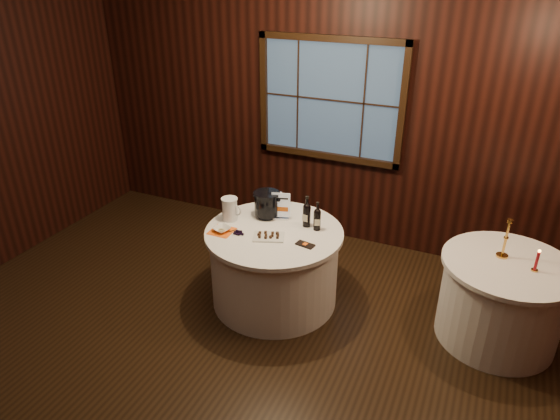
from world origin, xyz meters
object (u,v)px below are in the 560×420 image
at_px(side_table, 501,300).
at_px(cracker_bowl, 222,229).
at_px(port_bottle_right, 317,218).
at_px(grape_bunch, 239,232).
at_px(brass_candlestick, 505,243).
at_px(main_table, 274,266).
at_px(red_candle, 536,262).
at_px(chocolate_box, 305,245).
at_px(glass_pitcher, 230,209).
at_px(sign_stand, 281,210).
at_px(ice_bucket, 267,204).
at_px(port_bottle_left, 307,213).
at_px(chocolate_plate, 269,236).

bearing_deg(side_table, cracker_bowl, -168.26).
relative_size(side_table, port_bottle_right, 3.88).
height_order(grape_bunch, brass_candlestick, brass_candlestick).
height_order(main_table, brass_candlestick, brass_candlestick).
distance_m(cracker_bowl, brass_candlestick, 2.44).
height_order(main_table, side_table, same).
height_order(port_bottle_right, red_candle, port_bottle_right).
xyz_separation_m(chocolate_box, brass_candlestick, (1.58, 0.50, 0.12)).
bearing_deg(chocolate_box, red_candle, 22.12).
relative_size(port_bottle_right, chocolate_box, 1.71).
height_order(main_table, glass_pitcher, glass_pitcher).
bearing_deg(side_table, chocolate_box, -165.41).
bearing_deg(main_table, chocolate_box, -19.60).
bearing_deg(glass_pitcher, sign_stand, 30.16).
xyz_separation_m(side_table, grape_bunch, (-2.27, -0.49, 0.40)).
distance_m(main_table, side_table, 2.02).
height_order(side_table, red_candle, red_candle).
height_order(ice_bucket, brass_candlestick, brass_candlestick).
bearing_deg(port_bottle_right, grape_bunch, -171.66).
bearing_deg(port_bottle_right, port_bottle_left, 144.21).
distance_m(port_bottle_right, glass_pitcher, 0.84).
height_order(port_bottle_left, port_bottle_right, port_bottle_left).
bearing_deg(sign_stand, ice_bucket, 167.31).
bearing_deg(chocolate_box, grape_bunch, -163.69).
distance_m(main_table, red_candle, 2.24).
bearing_deg(brass_candlestick, chocolate_box, -162.25).
relative_size(port_bottle_right, chocolate_plate, 0.86).
bearing_deg(brass_candlestick, ice_bucket, -176.04).
height_order(chocolate_box, red_candle, red_candle).
bearing_deg(cracker_bowl, chocolate_box, 5.65).
bearing_deg(grape_bunch, side_table, 12.25).
relative_size(port_bottle_right, ice_bucket, 1.09).
bearing_deg(sign_stand, glass_pitcher, -171.76).
bearing_deg(chocolate_plate, sign_stand, 97.56).
bearing_deg(grape_bunch, cracker_bowl, -175.35).
bearing_deg(port_bottle_left, side_table, 9.34).
relative_size(sign_stand, chocolate_plate, 0.88).
height_order(brass_candlestick, red_candle, brass_candlestick).
bearing_deg(chocolate_plate, grape_bunch, -168.83).
relative_size(main_table, cracker_bowl, 8.54).
bearing_deg(side_table, main_table, -171.47).
bearing_deg(port_bottle_right, chocolate_plate, -159.70).
distance_m(ice_bucket, brass_candlestick, 2.12).
distance_m(ice_bucket, glass_pitcher, 0.35).
height_order(chocolate_plate, cracker_bowl, cracker_bowl).
bearing_deg(port_bottle_right, chocolate_box, -111.53).
height_order(main_table, chocolate_plate, chocolate_plate).
bearing_deg(cracker_bowl, chocolate_plate, 8.74).
bearing_deg(chocolate_plate, cracker_bowl, -171.26).
bearing_deg(main_table, grape_bunch, -144.22).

